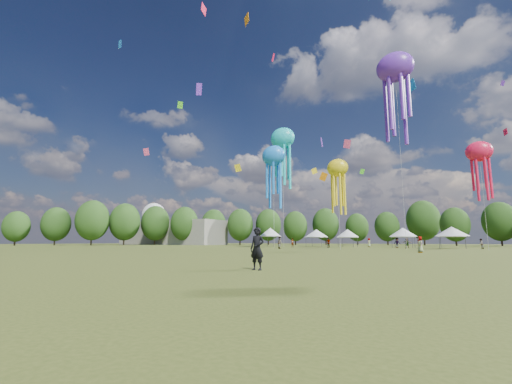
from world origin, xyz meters
The scene contains 10 objects.
ground centered at (0.00, 0.00, 0.00)m, with size 300.00×300.00×0.00m, color #384416.
observer_main centered at (7.22, -0.65, 0.89)m, with size 0.65×0.43×1.78m, color black.
spectator_near centered at (-9.87, 34.34, 0.96)m, with size 0.93×0.73×1.92m, color gray.
spectators_far centered at (3.11, 48.51, 0.89)m, with size 32.87×34.10×1.85m.
festival_tents centered at (-4.80, 55.67, 2.93)m, with size 41.29×10.53×4.23m.
show_kites centered at (-2.86, 41.27, 19.40)m, with size 36.35×14.30×30.48m.
small_kites centered at (-1.20, 39.43, 28.59)m, with size 76.58×57.56×46.44m.
treeline centered at (-3.87, 62.51, 6.54)m, with size 201.57×95.24×13.43m.
hangar centered at (-72.00, 72.00, 4.00)m, with size 40.00×12.00×8.00m, color gray.
radome centered at (-88.00, 78.00, 9.99)m, with size 9.00×9.00×16.00m.
Camera 1 is at (14.62, -12.84, 1.20)m, focal length 23.50 mm.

